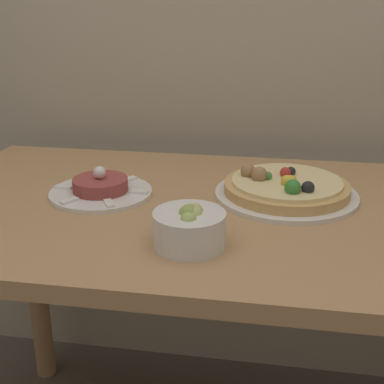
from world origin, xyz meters
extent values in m
cube|color=#AD7F51|center=(0.00, 0.36, 0.74)|extent=(1.29, 0.72, 0.03)
cylinder|color=#AD7F51|center=(-0.59, 0.66, 0.36)|extent=(0.06, 0.06, 0.72)
cylinder|color=silver|center=(0.15, 0.44, 0.76)|extent=(0.31, 0.31, 0.01)
cylinder|color=tan|center=(0.15, 0.44, 0.78)|extent=(0.27, 0.27, 0.02)
cylinder|color=beige|center=(0.15, 0.44, 0.79)|extent=(0.24, 0.24, 0.01)
sphere|color=#997047|center=(0.09, 0.44, 0.81)|extent=(0.04, 0.04, 0.04)
sphere|color=gold|center=(0.15, 0.41, 0.80)|extent=(0.03, 0.03, 0.03)
sphere|color=#387F33|center=(0.16, 0.37, 0.81)|extent=(0.03, 0.03, 0.03)
sphere|color=black|center=(0.19, 0.38, 0.80)|extent=(0.03, 0.03, 0.03)
sphere|color=black|center=(0.15, 0.48, 0.80)|extent=(0.02, 0.02, 0.02)
sphere|color=#B22D23|center=(0.14, 0.47, 0.80)|extent=(0.02, 0.02, 0.02)
sphere|color=gold|center=(0.15, 0.41, 0.80)|extent=(0.03, 0.03, 0.03)
sphere|color=#387F33|center=(0.10, 0.44, 0.80)|extent=(0.02, 0.02, 0.02)
sphere|color=#997047|center=(0.06, 0.46, 0.81)|extent=(0.03, 0.03, 0.03)
cylinder|color=silver|center=(-0.26, 0.38, 0.76)|extent=(0.23, 0.23, 0.01)
cylinder|color=#933D38|center=(-0.26, 0.38, 0.78)|extent=(0.12, 0.12, 0.03)
sphere|color=silver|center=(-0.26, 0.38, 0.81)|extent=(0.03, 0.03, 0.03)
cube|color=white|center=(-0.17, 0.38, 0.77)|extent=(0.04, 0.02, 0.01)
cube|color=white|center=(-0.22, 0.46, 0.77)|extent=(0.03, 0.04, 0.01)
cube|color=white|center=(-0.30, 0.46, 0.77)|extent=(0.03, 0.04, 0.01)
cube|color=white|center=(-0.35, 0.38, 0.77)|extent=(0.04, 0.02, 0.01)
cube|color=white|center=(-0.30, 0.31, 0.77)|extent=(0.03, 0.04, 0.01)
cube|color=white|center=(-0.22, 0.31, 0.77)|extent=(0.03, 0.04, 0.01)
cylinder|color=silver|center=(-0.02, 0.17, 0.79)|extent=(0.13, 0.13, 0.06)
sphere|color=#A3B25B|center=(-0.02, 0.14, 0.81)|extent=(0.03, 0.03, 0.03)
sphere|color=#B7BC70|center=(-0.02, 0.18, 0.81)|extent=(0.03, 0.03, 0.03)
sphere|color=#8EA34C|center=(-0.02, 0.17, 0.82)|extent=(0.04, 0.04, 0.04)
sphere|color=#B7BC70|center=(-0.02, 0.17, 0.81)|extent=(0.03, 0.03, 0.03)
sphere|color=#8EA34C|center=(-0.02, 0.17, 0.82)|extent=(0.03, 0.03, 0.03)
camera|label=1|loc=(0.12, -0.67, 1.18)|focal=50.00mm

